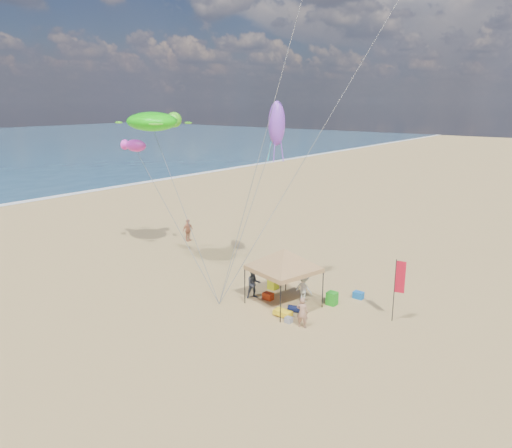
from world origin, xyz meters
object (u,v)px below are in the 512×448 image
object	(u,v)px
chair_green	(332,298)
beach_cart	(283,313)
person_near_c	(304,288)
canopy_tent	(284,251)
person_far_a	(188,230)
person_near_a	(302,312)
person_near_b	(254,284)
feather_flag	(399,281)
cooler_red	(268,296)
chair_yellow	(273,283)
cooler_blue	(358,295)

from	to	relation	value
chair_green	beach_cart	bearing A→B (deg)	-112.87
person_near_c	canopy_tent	bearing A→B (deg)	60.72
chair_green	person_far_a	distance (m)	15.14
person_near_a	person_near_b	world-z (taller)	person_near_b
feather_flag	cooler_red	size ratio (longest dim) A/B	5.88
person_near_b	chair_yellow	bearing A→B (deg)	34.79
canopy_tent	feather_flag	xyz separation A→B (m)	(5.43, 1.84, -0.88)
chair_green	feather_flag	bearing A→B (deg)	2.79
cooler_red	chair_yellow	xyz separation A→B (m)	(-0.71, 1.41, 0.16)
person_near_a	person_near_b	distance (m)	4.23
beach_cart	person_far_a	distance (m)	14.97
person_near_b	cooler_red	bearing A→B (deg)	-30.85
beach_cart	cooler_red	bearing A→B (deg)	145.96
person_far_a	chair_green	bearing A→B (deg)	-103.95
person_near_c	person_far_a	world-z (taller)	person_far_a
feather_flag	person_near_b	size ratio (longest dim) A/B	1.95
feather_flag	person_near_a	world-z (taller)	feather_flag
canopy_tent	person_near_a	xyz separation A→B (m)	(2.18, -1.53, -2.24)
canopy_tent	cooler_red	bearing A→B (deg)	173.89
cooler_red	person_near_c	distance (m)	2.00
feather_flag	person_far_a	xyz separation A→B (m)	(-18.14, 3.46, -1.26)
person_near_c	cooler_blue	bearing A→B (deg)	-135.18
beach_cart	canopy_tent	bearing A→B (deg)	124.47
canopy_tent	person_far_a	xyz separation A→B (m)	(-12.71, 5.30, -2.14)
canopy_tent	person_near_c	distance (m)	2.55
chair_yellow	canopy_tent	bearing A→B (deg)	-40.47
cooler_blue	chair_green	size ratio (longest dim) A/B	0.77
chair_yellow	person_far_a	xyz separation A→B (m)	(-10.92, 3.77, 0.51)
chair_green	person_near_a	bearing A→B (deg)	-86.31
chair_yellow	person_near_c	xyz separation A→B (m)	(2.36, -0.45, 0.41)
beach_cart	person_near_a	size ratio (longest dim) A/B	0.59
cooler_red	person_near_c	size ratio (longest dim) A/B	0.35
chair_green	beach_cart	size ratio (longest dim) A/B	0.78
person_near_b	person_near_c	size ratio (longest dim) A/B	1.07
cooler_red	cooler_blue	world-z (taller)	same
person_near_b	cooler_blue	bearing A→B (deg)	-16.16
person_near_a	person_near_c	bearing A→B (deg)	-77.00
cooler_blue	person_far_a	bearing A→B (deg)	172.59
beach_cart	person_near_a	bearing A→B (deg)	-15.44
cooler_red	person_near_b	distance (m)	1.03
chair_yellow	person_near_b	size ratio (longest dim) A/B	0.43
cooler_red	beach_cart	bearing A→B (deg)	-34.04
person_near_b	canopy_tent	bearing A→B (deg)	-47.50
chair_green	person_near_b	xyz separation A→B (m)	(-3.81, -1.87, 0.47)
canopy_tent	cooler_blue	size ratio (longest dim) A/B	10.51
cooler_blue	chair_green	xyz separation A→B (m)	(-0.72, -1.63, 0.16)
canopy_tent	person_near_b	bearing A→B (deg)	-173.65
person_near_c	person_far_a	size ratio (longest dim) A/B	0.89
cooler_red	person_far_a	bearing A→B (deg)	156.00
cooler_blue	person_near_c	world-z (taller)	person_near_c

